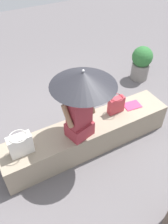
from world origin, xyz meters
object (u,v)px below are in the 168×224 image
(parasol, at_px, (83,79))
(planter_far, at_px, (141,62))
(tote_bag_canvas, at_px, (116,105))
(handbag_black, at_px, (20,145))
(magazine, at_px, (132,105))
(person_seated, at_px, (79,114))

(parasol, height_order, planter_far, parasol)
(tote_bag_canvas, bearing_deg, handbag_black, -177.32)
(magazine, bearing_deg, planter_far, 51.36)
(parasol, xyz_separation_m, magazine, (1.01, 0.16, -0.95))
(tote_bag_canvas, xyz_separation_m, magazine, (0.33, -0.01, -0.14))
(handbag_black, distance_m, planter_far, 3.25)
(tote_bag_canvas, distance_m, planter_far, 1.85)
(person_seated, distance_m, planter_far, 2.57)
(handbag_black, bearing_deg, tote_bag_canvas, 2.68)
(person_seated, bearing_deg, magazine, 7.50)
(parasol, bearing_deg, person_seated, 160.27)
(parasol, relative_size, handbag_black, 3.28)
(tote_bag_canvas, bearing_deg, person_seated, -168.50)
(handbag_black, relative_size, magazine, 1.18)
(handbag_black, distance_m, tote_bag_canvas, 1.56)
(person_seated, relative_size, magazine, 3.21)
(person_seated, relative_size, planter_far, 1.19)
(tote_bag_canvas, bearing_deg, parasol, -166.09)
(parasol, height_order, handbag_black, parasol)
(magazine, bearing_deg, parasol, -164.49)
(person_seated, height_order, parasol, parasol)
(person_seated, distance_m, parasol, 0.57)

